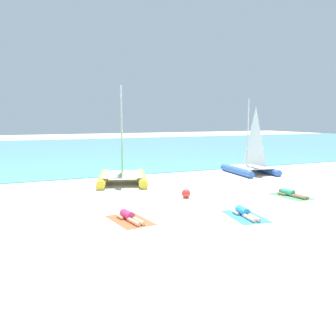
{
  "coord_description": "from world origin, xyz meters",
  "views": [
    {
      "loc": [
        -6.61,
        -10.45,
        3.52
      ],
      "look_at": [
        0.0,
        4.61,
        1.2
      ],
      "focal_mm": 37.94,
      "sensor_mm": 36.0,
      "label": 1
    }
  ],
  "objects_px": {
    "sailboat_yellow": "(122,169)",
    "sunbather_middle": "(244,213)",
    "towel_left": "(130,220)",
    "sailboat_blue": "(251,163)",
    "towel_right": "(291,196)",
    "towel_middle": "(245,216)",
    "sunbather_left": "(129,216)",
    "beach_ball": "(186,193)",
    "sunbather_right": "(290,193)"
  },
  "relations": [
    {
      "from": "sailboat_blue",
      "to": "sunbather_right",
      "type": "relative_size",
      "value": 3.02
    },
    {
      "from": "sunbather_middle",
      "to": "beach_ball",
      "type": "height_order",
      "value": "beach_ball"
    },
    {
      "from": "sailboat_yellow",
      "to": "towel_middle",
      "type": "height_order",
      "value": "sailboat_yellow"
    },
    {
      "from": "towel_left",
      "to": "towel_right",
      "type": "distance_m",
      "value": 7.9
    },
    {
      "from": "sailboat_blue",
      "to": "sunbather_left",
      "type": "distance_m",
      "value": 12.36
    },
    {
      "from": "sailboat_blue",
      "to": "towel_middle",
      "type": "relative_size",
      "value": 2.49
    },
    {
      "from": "towel_left",
      "to": "sunbather_left",
      "type": "xyz_separation_m",
      "value": [
        -0.01,
        0.07,
        0.13
      ]
    },
    {
      "from": "sunbather_left",
      "to": "towel_middle",
      "type": "bearing_deg",
      "value": -26.13
    },
    {
      "from": "towel_right",
      "to": "beach_ball",
      "type": "xyz_separation_m",
      "value": [
        -4.51,
        1.65,
        0.19
      ]
    },
    {
      "from": "towel_left",
      "to": "sunbather_left",
      "type": "bearing_deg",
      "value": 98.27
    },
    {
      "from": "sunbather_left",
      "to": "towel_middle",
      "type": "xyz_separation_m",
      "value": [
        3.96,
        -1.28,
        -0.13
      ]
    },
    {
      "from": "sunbather_middle",
      "to": "sailboat_blue",
      "type": "bearing_deg",
      "value": 60.61
    },
    {
      "from": "towel_left",
      "to": "sunbather_left",
      "type": "height_order",
      "value": "sunbather_left"
    },
    {
      "from": "sailboat_yellow",
      "to": "beach_ball",
      "type": "distance_m",
      "value": 4.93
    },
    {
      "from": "towel_right",
      "to": "sunbather_middle",
      "type": "bearing_deg",
      "value": -154.5
    },
    {
      "from": "sunbather_left",
      "to": "towel_left",
      "type": "bearing_deg",
      "value": -90.0
    },
    {
      "from": "towel_middle",
      "to": "sunbather_middle",
      "type": "distance_m",
      "value": 0.14
    },
    {
      "from": "sunbather_right",
      "to": "sunbather_middle",
      "type": "bearing_deg",
      "value": -159.67
    },
    {
      "from": "towel_left",
      "to": "sunbather_right",
      "type": "height_order",
      "value": "sunbather_right"
    },
    {
      "from": "towel_right",
      "to": "sunbather_right",
      "type": "distance_m",
      "value": 0.14
    },
    {
      "from": "sailboat_blue",
      "to": "beach_ball",
      "type": "distance_m",
      "value": 8.29
    },
    {
      "from": "sunbather_left",
      "to": "sunbather_right",
      "type": "xyz_separation_m",
      "value": [
        7.87,
        0.71,
        0.0
      ]
    },
    {
      "from": "towel_middle",
      "to": "towel_right",
      "type": "height_order",
      "value": "same"
    },
    {
      "from": "sailboat_yellow",
      "to": "towel_middle",
      "type": "distance_m",
      "value": 8.53
    },
    {
      "from": "towel_middle",
      "to": "towel_right",
      "type": "xyz_separation_m",
      "value": [
        3.91,
        1.93,
        0.0
      ]
    },
    {
      "from": "beach_ball",
      "to": "towel_right",
      "type": "bearing_deg",
      "value": -20.09
    },
    {
      "from": "sailboat_blue",
      "to": "towel_left",
      "type": "height_order",
      "value": "sailboat_blue"
    },
    {
      "from": "sailboat_blue",
      "to": "towel_right",
      "type": "height_order",
      "value": "sailboat_blue"
    },
    {
      "from": "sunbather_right",
      "to": "beach_ball",
      "type": "height_order",
      "value": "beach_ball"
    },
    {
      "from": "sunbather_left",
      "to": "towel_middle",
      "type": "distance_m",
      "value": 4.17
    },
    {
      "from": "sailboat_yellow",
      "to": "towel_left",
      "type": "xyz_separation_m",
      "value": [
        -1.8,
        -7.0,
        -0.78
      ]
    },
    {
      "from": "towel_left",
      "to": "beach_ball",
      "type": "bearing_deg",
      "value": 35.16
    },
    {
      "from": "towel_left",
      "to": "sunbather_middle",
      "type": "xyz_separation_m",
      "value": [
        3.96,
        -1.15,
        0.13
      ]
    },
    {
      "from": "sunbather_right",
      "to": "beach_ball",
      "type": "xyz_separation_m",
      "value": [
        -4.5,
        1.58,
        0.07
      ]
    },
    {
      "from": "sunbather_right",
      "to": "towel_right",
      "type": "bearing_deg",
      "value": -90.0
    },
    {
      "from": "towel_left",
      "to": "towel_middle",
      "type": "distance_m",
      "value": 4.14
    },
    {
      "from": "towel_left",
      "to": "towel_middle",
      "type": "relative_size",
      "value": 1.0
    },
    {
      "from": "towel_left",
      "to": "beach_ball",
      "type": "distance_m",
      "value": 4.11
    },
    {
      "from": "sailboat_yellow",
      "to": "sunbather_left",
      "type": "xyz_separation_m",
      "value": [
        -1.81,
        -6.94,
        -0.65
      ]
    },
    {
      "from": "sailboat_yellow",
      "to": "sunbather_middle",
      "type": "height_order",
      "value": "sailboat_yellow"
    },
    {
      "from": "sailboat_blue",
      "to": "sunbather_middle",
      "type": "bearing_deg",
      "value": -122.33
    },
    {
      "from": "towel_left",
      "to": "sunbather_right",
      "type": "relative_size",
      "value": 1.21
    },
    {
      "from": "sailboat_yellow",
      "to": "sunbather_middle",
      "type": "relative_size",
      "value": 3.37
    },
    {
      "from": "sunbather_right",
      "to": "sailboat_yellow",
      "type": "bearing_deg",
      "value": 128.2
    },
    {
      "from": "sailboat_blue",
      "to": "beach_ball",
      "type": "bearing_deg",
      "value": -140.89
    },
    {
      "from": "towel_right",
      "to": "sunbather_right",
      "type": "relative_size",
      "value": 1.21
    },
    {
      "from": "sunbather_right",
      "to": "beach_ball",
      "type": "bearing_deg",
      "value": 154.63
    },
    {
      "from": "sailboat_blue",
      "to": "sunbather_left",
      "type": "xyz_separation_m",
      "value": [
        -10.26,
        -6.88,
        -0.57
      ]
    },
    {
      "from": "sailboat_yellow",
      "to": "sailboat_blue",
      "type": "distance_m",
      "value": 8.45
    },
    {
      "from": "sunbather_left",
      "to": "beach_ball",
      "type": "height_order",
      "value": "beach_ball"
    }
  ]
}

